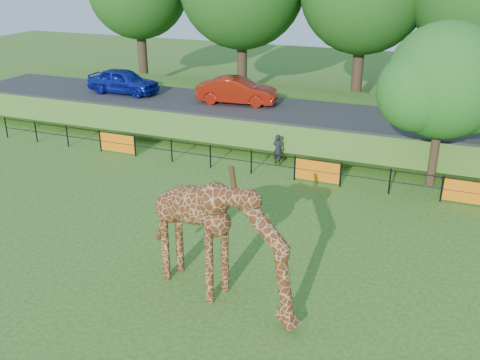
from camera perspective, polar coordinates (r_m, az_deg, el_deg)
The scene contains 9 objects.
ground at distance 17.40m, azimuth -8.27°, elevation -8.46°, with size 90.00×90.00×0.00m, color #325E17.
giraffe at distance 14.58m, azimuth -2.03°, elevation -6.55°, with size 5.07×0.93×3.62m, color #5B2A12, non-canonical shape.
perimeter_fence at distance 23.70m, azimuth 1.21°, elevation 1.94°, with size 28.07×0.10×1.10m, color black, non-canonical shape.
embankment at distance 30.46m, azimuth 6.25°, elevation 6.73°, with size 40.00×9.00×1.30m, color #325E17.
road at distance 28.88m, azimuth 5.48°, elevation 7.34°, with size 40.00×5.00×0.12m, color #28282A.
car_blue at distance 32.98m, azimuth -12.34°, elevation 10.28°, with size 1.75×4.34×1.48m, color #1625B4.
car_red at distance 29.86m, azimuth -0.32°, elevation 9.50°, with size 1.53×4.39×1.45m, color #AF1D0C.
visitor at distance 24.81m, azimuth 4.06°, elevation 3.27°, with size 0.53×0.35×1.44m, color black.
tree_east at distance 22.87m, azimuth 21.20°, elevation 9.42°, with size 5.40×4.71×6.76m.
Camera 1 is at (7.78, -12.76, 8.91)m, focal length 40.00 mm.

